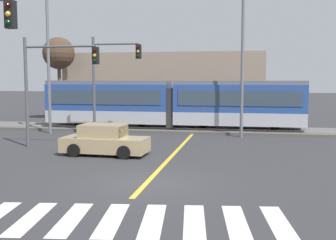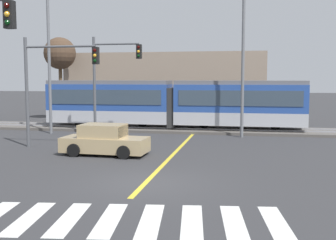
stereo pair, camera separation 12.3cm
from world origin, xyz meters
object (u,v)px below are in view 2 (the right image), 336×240
(traffic_light_mid_left, at_px, (51,75))
(bare_tree_far_west, at_px, (60,54))
(sedan_crossing, at_px, (105,141))
(light_rail_tram, at_px, (173,102))
(traffic_light_far_left, at_px, (109,72))
(street_lamp_centre, at_px, (247,55))
(street_lamp_west, at_px, (51,55))

(traffic_light_mid_left, height_order, bare_tree_far_west, bare_tree_far_west)
(sedan_crossing, xyz_separation_m, traffic_light_mid_left, (-3.53, 1.61, 3.24))
(light_rail_tram, relative_size, traffic_light_far_left, 2.89)
(light_rail_tram, distance_m, street_lamp_centre, 6.67)
(light_rail_tram, bearing_deg, traffic_light_mid_left, -120.58)
(light_rail_tram, distance_m, traffic_light_far_left, 5.62)
(street_lamp_centre, bearing_deg, light_rail_tram, 151.90)
(traffic_light_mid_left, xyz_separation_m, street_lamp_centre, (10.31, 5.93, 1.29))
(traffic_light_mid_left, bearing_deg, light_rail_tram, 59.42)
(sedan_crossing, distance_m, street_lamp_centre, 11.11)
(street_lamp_west, height_order, bare_tree_far_west, street_lamp_west)
(traffic_light_far_left, xyz_separation_m, street_lamp_centre, (8.64, 1.11, 1.06))
(light_rail_tram, relative_size, traffic_light_mid_left, 3.10)
(traffic_light_far_left, distance_m, bare_tree_far_west, 12.72)
(sedan_crossing, distance_m, bare_tree_far_west, 19.65)
(bare_tree_far_west, bearing_deg, street_lamp_west, -68.30)
(traffic_light_far_left, bearing_deg, traffic_light_mid_left, -109.09)
(light_rail_tram, height_order, bare_tree_far_west, bare_tree_far_west)
(traffic_light_far_left, bearing_deg, sedan_crossing, -73.82)
(traffic_light_mid_left, distance_m, bare_tree_far_west, 16.02)
(light_rail_tram, height_order, street_lamp_centre, street_lamp_centre)
(sedan_crossing, distance_m, traffic_light_mid_left, 5.06)
(traffic_light_far_left, bearing_deg, bare_tree_far_west, 128.97)
(street_lamp_west, bearing_deg, traffic_light_far_left, -8.16)
(light_rail_tram, bearing_deg, street_lamp_west, -157.13)
(street_lamp_centre, xyz_separation_m, bare_tree_far_west, (-16.57, 8.68, 0.69))
(sedan_crossing, bearing_deg, bare_tree_far_west, 121.11)
(light_rail_tram, bearing_deg, traffic_light_far_left, -131.84)
(sedan_crossing, relative_size, street_lamp_west, 0.45)
(sedan_crossing, xyz_separation_m, traffic_light_far_left, (-1.86, 6.43, 3.47))
(traffic_light_far_left, height_order, street_lamp_centre, street_lamp_centre)
(traffic_light_mid_left, bearing_deg, bare_tree_far_west, 113.17)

